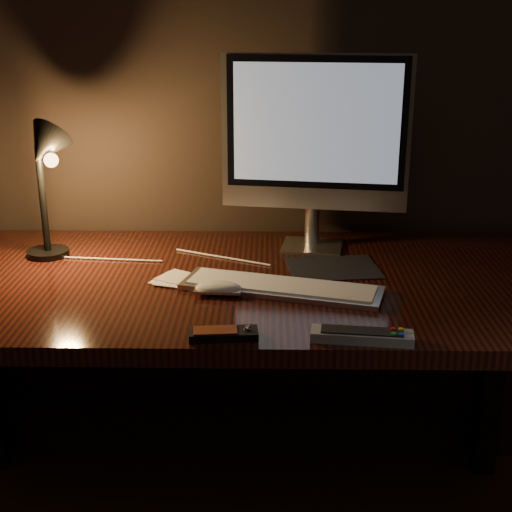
{
  "coord_description": "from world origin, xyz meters",
  "views": [
    {
      "loc": [
        0.09,
        0.29,
        1.34
      ],
      "look_at": [
        0.06,
        1.73,
        0.84
      ],
      "focal_mm": 50.0,
      "sensor_mm": 36.0,
      "label": 1
    }
  ],
  "objects_px": {
    "desk": "(233,316)",
    "keyboard": "(281,287)",
    "media_remote": "(224,334)",
    "desk_lamp": "(45,166)",
    "mouse": "(218,290)",
    "monitor": "(315,137)",
    "tv_remote": "(362,336)"
  },
  "relations": [
    {
      "from": "keyboard",
      "to": "desk_lamp",
      "type": "bearing_deg",
      "value": 175.93
    },
    {
      "from": "media_remote",
      "to": "keyboard",
      "type": "bearing_deg",
      "value": 60.07
    },
    {
      "from": "keyboard",
      "to": "tv_remote",
      "type": "bearing_deg",
      "value": -44.35
    },
    {
      "from": "tv_remote",
      "to": "desk",
      "type": "bearing_deg",
      "value": 129.78
    },
    {
      "from": "media_remote",
      "to": "desk_lamp",
      "type": "xyz_separation_m",
      "value": [
        -0.45,
        0.45,
        0.23
      ]
    },
    {
      "from": "desk",
      "to": "tv_remote",
      "type": "relative_size",
      "value": 8.13
    },
    {
      "from": "desk",
      "to": "keyboard",
      "type": "distance_m",
      "value": 0.24
    },
    {
      "from": "desk",
      "to": "desk_lamp",
      "type": "xyz_separation_m",
      "value": [
        -0.45,
        0.05,
        0.37
      ]
    },
    {
      "from": "mouse",
      "to": "keyboard",
      "type": "bearing_deg",
      "value": 12.12
    },
    {
      "from": "mouse",
      "to": "media_remote",
      "type": "bearing_deg",
      "value": -80.26
    },
    {
      "from": "desk",
      "to": "tv_remote",
      "type": "distance_m",
      "value": 0.5
    },
    {
      "from": "keyboard",
      "to": "mouse",
      "type": "bearing_deg",
      "value": -155.78
    },
    {
      "from": "desk",
      "to": "desk_lamp",
      "type": "relative_size",
      "value": 4.51
    },
    {
      "from": "keyboard",
      "to": "media_remote",
      "type": "bearing_deg",
      "value": -99.36
    },
    {
      "from": "desk",
      "to": "monitor",
      "type": "relative_size",
      "value": 3.22
    },
    {
      "from": "desk",
      "to": "keyboard",
      "type": "xyz_separation_m",
      "value": [
        0.12,
        -0.15,
        0.14
      ]
    },
    {
      "from": "mouse",
      "to": "desk_lamp",
      "type": "relative_size",
      "value": 0.29
    },
    {
      "from": "keyboard",
      "to": "media_remote",
      "type": "height_order",
      "value": "media_remote"
    },
    {
      "from": "monitor",
      "to": "keyboard",
      "type": "relative_size",
      "value": 1.11
    },
    {
      "from": "desk",
      "to": "desk_lamp",
      "type": "bearing_deg",
      "value": 173.74
    },
    {
      "from": "desk",
      "to": "mouse",
      "type": "distance_m",
      "value": 0.22
    },
    {
      "from": "media_remote",
      "to": "desk_lamp",
      "type": "height_order",
      "value": "desk_lamp"
    },
    {
      "from": "monitor",
      "to": "media_remote",
      "type": "xyz_separation_m",
      "value": [
        -0.2,
        -0.55,
        -0.28
      ]
    },
    {
      "from": "keyboard",
      "to": "monitor",
      "type": "bearing_deg",
      "value": 89.73
    },
    {
      "from": "keyboard",
      "to": "desk_lamp",
      "type": "relative_size",
      "value": 1.26
    },
    {
      "from": "keyboard",
      "to": "mouse",
      "type": "distance_m",
      "value": 0.14
    },
    {
      "from": "keyboard",
      "to": "tv_remote",
      "type": "height_order",
      "value": "tv_remote"
    },
    {
      "from": "monitor",
      "to": "keyboard",
      "type": "xyz_separation_m",
      "value": [
        -0.09,
        -0.31,
        -0.29
      ]
    },
    {
      "from": "desk",
      "to": "monitor",
      "type": "distance_m",
      "value": 0.49
    },
    {
      "from": "desk",
      "to": "keyboard",
      "type": "height_order",
      "value": "keyboard"
    },
    {
      "from": "monitor",
      "to": "tv_remote",
      "type": "bearing_deg",
      "value": -75.38
    },
    {
      "from": "keyboard",
      "to": "mouse",
      "type": "xyz_separation_m",
      "value": [
        -0.14,
        -0.02,
        0.0
      ]
    }
  ]
}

